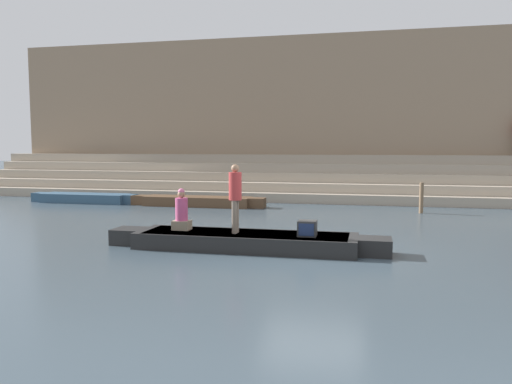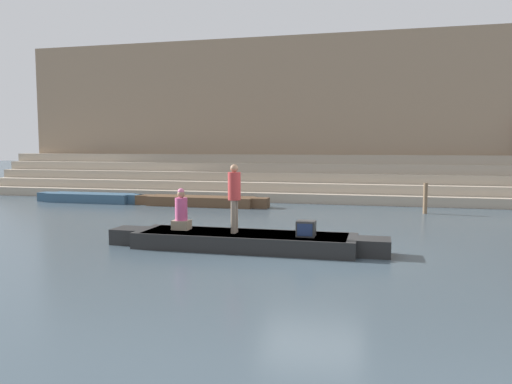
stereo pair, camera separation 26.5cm
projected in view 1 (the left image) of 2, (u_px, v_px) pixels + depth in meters
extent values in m
plane|color=#3D4C56|center=(313.00, 250.00, 12.16)|extent=(120.00, 120.00, 0.00)
cube|color=tan|center=(340.00, 196.00, 22.83)|extent=(36.00, 2.91, 0.42)
cube|color=#B2A28D|center=(340.00, 187.00, 23.08)|extent=(36.00, 2.33, 0.42)
cube|color=tan|center=(341.00, 177.00, 23.32)|extent=(36.00, 1.74, 0.42)
cube|color=#B2A28D|center=(341.00, 168.00, 23.56)|extent=(36.00, 1.16, 0.42)
cube|color=tan|center=(342.00, 159.00, 23.81)|extent=(36.00, 0.58, 0.42)
cube|color=#937A60|center=(343.00, 117.00, 24.48)|extent=(34.20, 1.20, 7.87)
cube|color=brown|center=(341.00, 192.00, 24.22)|extent=(34.20, 0.12, 0.60)
cube|color=black|center=(245.00, 241.00, 12.23)|extent=(5.44, 1.39, 0.40)
cube|color=#2D2D2D|center=(245.00, 234.00, 12.22)|extent=(5.00, 1.29, 0.05)
cube|color=black|center=(375.00, 247.00, 11.55)|extent=(0.76, 0.76, 0.40)
cube|color=black|center=(129.00, 236.00, 12.91)|extent=(0.76, 0.76, 0.40)
cylinder|color=olive|center=(223.00, 230.00, 13.17)|extent=(2.37, 0.04, 0.04)
cylinder|color=#756656|center=(236.00, 216.00, 12.28)|extent=(0.13, 0.13, 0.81)
cylinder|color=#756656|center=(234.00, 217.00, 12.11)|extent=(0.13, 0.13, 0.81)
cylinder|color=#B23333|center=(235.00, 186.00, 12.12)|extent=(0.31, 0.31, 0.68)
sphere|color=#9E7556|center=(235.00, 168.00, 12.08)|extent=(0.19, 0.19, 0.19)
cube|color=gray|center=(182.00, 225.00, 12.67)|extent=(0.44, 0.34, 0.24)
cylinder|color=#C64C7F|center=(182.00, 209.00, 12.63)|extent=(0.31, 0.31, 0.58)
sphere|color=#9E7556|center=(181.00, 194.00, 12.60)|extent=(0.19, 0.19, 0.19)
sphere|color=pink|center=(181.00, 192.00, 12.59)|extent=(0.16, 0.16, 0.16)
cube|color=#2D2D2D|center=(307.00, 228.00, 11.78)|extent=(0.44, 0.42, 0.37)
cube|color=navy|center=(306.00, 230.00, 11.58)|extent=(0.36, 0.02, 0.29)
cube|color=brown|center=(197.00, 201.00, 20.92)|extent=(4.53, 1.10, 0.40)
cube|color=beige|center=(197.00, 197.00, 20.90)|extent=(4.17, 1.00, 0.05)
cube|color=brown|center=(257.00, 203.00, 20.35)|extent=(0.63, 0.60, 0.40)
cube|color=brown|center=(141.00, 200.00, 21.49)|extent=(0.63, 0.60, 0.40)
cube|color=#33516B|center=(85.00, 198.00, 22.20)|extent=(3.97, 1.10, 0.40)
cube|color=beige|center=(85.00, 194.00, 22.18)|extent=(3.66, 1.00, 0.05)
cube|color=#33516B|center=(132.00, 199.00, 21.70)|extent=(0.56, 0.60, 0.40)
cube|color=#33516B|center=(40.00, 197.00, 22.70)|extent=(0.56, 0.60, 0.40)
cylinder|color=brown|center=(421.00, 198.00, 18.69)|extent=(0.15, 0.15, 1.15)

